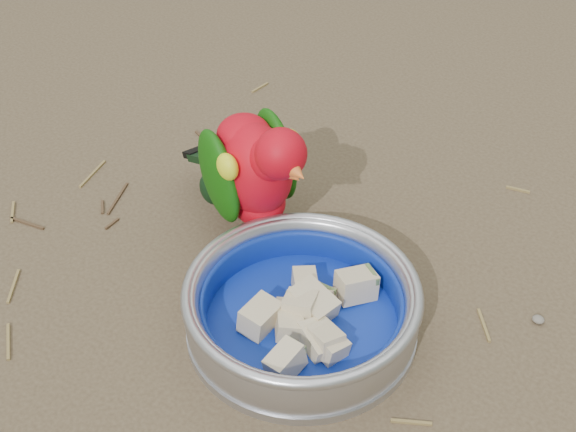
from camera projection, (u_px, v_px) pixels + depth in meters
The scene contains 6 objects.
ground at pixel (290, 335), 0.83m from camera, with size 60.00×60.00×0.00m, color brown.
food_bowl at pixel (302, 325), 0.83m from camera, with size 0.24×0.24×0.02m, color #B2B2BA.
bowl_wall at pixel (302, 305), 0.81m from camera, with size 0.24×0.24×0.04m, color #B2B2BA, non-canonical shape.
fruit_wedges at pixel (302, 309), 0.81m from camera, with size 0.14×0.14×0.03m, color beige, non-canonical shape.
lory_parrot at pixel (255, 179), 0.89m from camera, with size 0.10×0.21×0.17m, color red, non-canonical shape.
ground_debris at pixel (309, 304), 0.86m from camera, with size 0.90×0.80×0.01m, color olive, non-canonical shape.
Camera 1 is at (0.31, -0.46, 0.63)m, focal length 50.00 mm.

